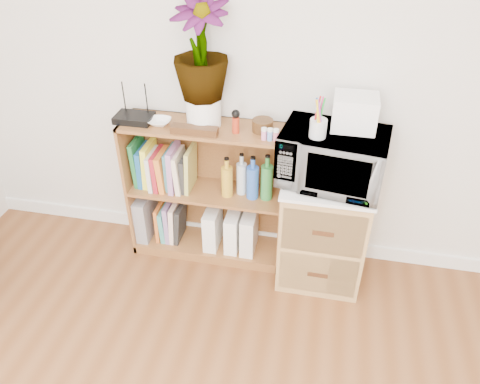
# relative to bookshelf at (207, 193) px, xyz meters

# --- Properties ---
(skirting_board) EXTENTS (4.00, 0.02, 0.10)m
(skirting_board) POSITION_rel_bookshelf_xyz_m (0.35, 0.14, -0.42)
(skirting_board) COLOR white
(skirting_board) RESTS_ON ground
(bookshelf) EXTENTS (1.00, 0.30, 0.95)m
(bookshelf) POSITION_rel_bookshelf_xyz_m (0.00, 0.00, 0.00)
(bookshelf) COLOR brown
(bookshelf) RESTS_ON ground
(wicker_unit) EXTENTS (0.50, 0.45, 0.70)m
(wicker_unit) POSITION_rel_bookshelf_xyz_m (0.75, -0.08, -0.12)
(wicker_unit) COLOR #9E7542
(wicker_unit) RESTS_ON ground
(microwave) EXTENTS (0.61, 0.46, 0.31)m
(microwave) POSITION_rel_bookshelf_xyz_m (0.75, -0.08, 0.40)
(microwave) COLOR white
(microwave) RESTS_ON wicker_unit
(pen_cup) EXTENTS (0.09, 0.09, 0.10)m
(pen_cup) POSITION_rel_bookshelf_xyz_m (0.66, -0.15, 0.61)
(pen_cup) COLOR silver
(pen_cup) RESTS_ON microwave
(small_appliance) EXTENTS (0.23, 0.19, 0.18)m
(small_appliance) POSITION_rel_bookshelf_xyz_m (0.84, -0.01, 0.65)
(small_appliance) COLOR white
(small_appliance) RESTS_ON microwave
(router) EXTENTS (0.22, 0.15, 0.04)m
(router) POSITION_rel_bookshelf_xyz_m (-0.42, -0.02, 0.49)
(router) COLOR black
(router) RESTS_ON bookshelf
(white_bowl) EXTENTS (0.13, 0.13, 0.03)m
(white_bowl) POSITION_rel_bookshelf_xyz_m (-0.26, -0.03, 0.49)
(white_bowl) COLOR white
(white_bowl) RESTS_ON bookshelf
(plant_pot) EXTENTS (0.20, 0.20, 0.17)m
(plant_pot) POSITION_rel_bookshelf_xyz_m (-0.00, 0.02, 0.56)
(plant_pot) COLOR white
(plant_pot) RESTS_ON bookshelf
(potted_plant) EXTENTS (0.31, 0.31, 0.56)m
(potted_plant) POSITION_rel_bookshelf_xyz_m (-0.00, 0.02, 0.92)
(potted_plant) COLOR #2D6528
(potted_plant) RESTS_ON plant_pot
(trinket_box) EXTENTS (0.27, 0.07, 0.04)m
(trinket_box) POSITION_rel_bookshelf_xyz_m (-0.03, -0.10, 0.50)
(trinket_box) COLOR #341E0E
(trinket_box) RESTS_ON bookshelf
(kokeshi_doll) EXTENTS (0.04, 0.04, 0.09)m
(kokeshi_doll) POSITION_rel_bookshelf_xyz_m (0.20, -0.04, 0.52)
(kokeshi_doll) COLOR #AC2D15
(kokeshi_doll) RESTS_ON bookshelf
(wooden_bowl) EXTENTS (0.12, 0.12, 0.07)m
(wooden_bowl) POSITION_rel_bookshelf_xyz_m (0.34, 0.01, 0.51)
(wooden_bowl) COLOR #341F0E
(wooden_bowl) RESTS_ON bookshelf
(paint_jars) EXTENTS (0.10, 0.04, 0.05)m
(paint_jars) POSITION_rel_bookshelf_xyz_m (0.40, -0.09, 0.50)
(paint_jars) COLOR #D2748B
(paint_jars) RESTS_ON bookshelf
(file_box) EXTENTS (0.09, 0.25, 0.32)m
(file_box) POSITION_rel_bookshelf_xyz_m (-0.45, 0.00, -0.25)
(file_box) COLOR gray
(file_box) RESTS_ON bookshelf
(magazine_holder_left) EXTENTS (0.09, 0.22, 0.28)m
(magazine_holder_left) POSITION_rel_bookshelf_xyz_m (0.03, -0.01, -0.26)
(magazine_holder_left) COLOR white
(magazine_holder_left) RESTS_ON bookshelf
(magazine_holder_mid) EXTENTS (0.09, 0.22, 0.27)m
(magazine_holder_mid) POSITION_rel_bookshelf_xyz_m (0.17, -0.01, -0.27)
(magazine_holder_mid) COLOR white
(magazine_holder_mid) RESTS_ON bookshelf
(magazine_holder_right) EXTENTS (0.09, 0.22, 0.28)m
(magazine_holder_right) POSITION_rel_bookshelf_xyz_m (0.28, -0.01, -0.26)
(magazine_holder_right) COLOR white
(magazine_holder_right) RESTS_ON bookshelf
(cookbooks) EXTENTS (0.39, 0.20, 0.30)m
(cookbooks) POSITION_rel_bookshelf_xyz_m (-0.28, 0.00, 0.16)
(cookbooks) COLOR #1D6F35
(cookbooks) RESTS_ON bookshelf
(liquor_bottles) EXTENTS (0.32, 0.07, 0.29)m
(liquor_bottles) POSITION_rel_bookshelf_xyz_m (0.27, 0.00, 0.16)
(liquor_bottles) COLOR gold
(liquor_bottles) RESTS_ON bookshelf
(lower_books) EXTENTS (0.18, 0.19, 0.29)m
(lower_books) POSITION_rel_bookshelf_xyz_m (-0.26, 0.00, -0.27)
(lower_books) COLOR #D06524
(lower_books) RESTS_ON bookshelf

